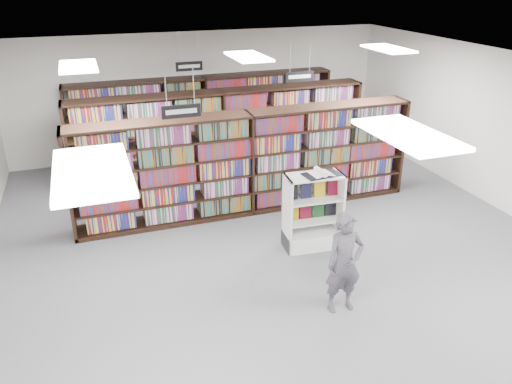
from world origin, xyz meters
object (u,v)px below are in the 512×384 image
object	(u,v)px
open_book	(321,173)
shopper	(344,263)
bookshelf_row_near	(249,163)
endcap_display	(311,222)

from	to	relation	value
open_book	shopper	bearing A→B (deg)	-109.50
bookshelf_row_near	endcap_display	bearing A→B (deg)	-71.43
bookshelf_row_near	shopper	world-z (taller)	bookshelf_row_near
endcap_display	open_book	bearing A→B (deg)	-30.62
open_book	shopper	distance (m)	1.95
open_book	shopper	world-z (taller)	shopper
endcap_display	open_book	xyz separation A→B (m)	(0.10, -0.07, 0.97)
shopper	endcap_display	bearing A→B (deg)	80.29
shopper	bookshelf_row_near	bearing A→B (deg)	95.00
bookshelf_row_near	open_book	distance (m)	2.01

